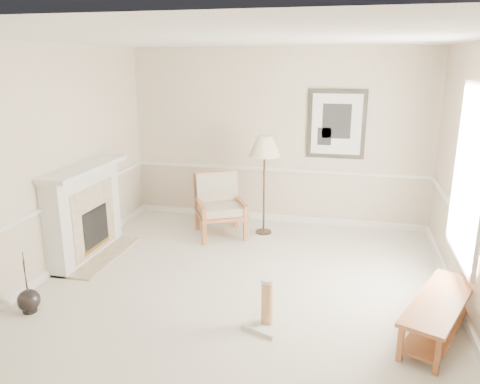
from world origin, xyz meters
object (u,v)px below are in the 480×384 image
floor_vase (29,301)px  bench (439,311)px  scratching_post (267,312)px  floor_lamp (265,149)px  armchair (219,202)px

floor_vase → bench: 4.34m
floor_vase → scratching_post: bearing=6.9°
floor_lamp → scratching_post: floor_lamp is taller
armchair → scratching_post: (1.23, -2.55, -0.35)m
armchair → floor_lamp: 1.11m
floor_vase → floor_lamp: bearing=55.8°
bench → scratching_post: (-1.70, -0.24, -0.10)m
scratching_post → floor_vase: bearing=-173.1°
floor_vase → bench: size_ratio=0.48×
floor_vase → floor_lamp: 3.86m
floor_vase → armchair: (1.37, 2.86, 0.39)m
armchair → scratching_post: size_ratio=1.89×
armchair → bench: (2.93, -2.31, -0.25)m
bench → floor_lamp: bearing=132.2°
scratching_post → floor_lamp: bearing=101.3°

